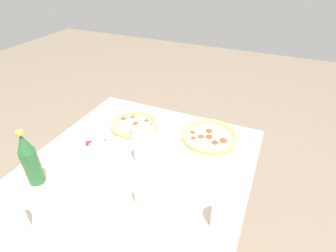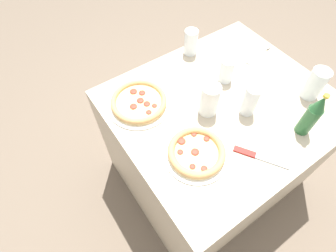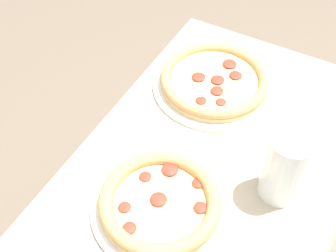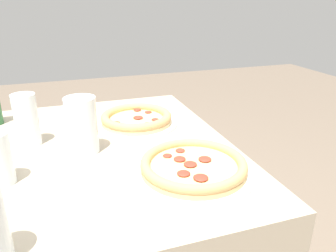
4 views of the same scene
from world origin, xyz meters
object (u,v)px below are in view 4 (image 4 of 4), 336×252
knife (71,116)px  pizza_pepperoni (193,167)px  pizza_veggie (136,119)px  glass_cola (27,123)px  glass_iced_tea (82,128)px

knife → pizza_pepperoni: bearing=-63.2°
pizza_veggie → glass_cola: glass_cola is taller
pizza_pepperoni → glass_cola: bearing=141.0°
glass_iced_tea → knife: 0.30m
glass_cola → glass_iced_tea: size_ratio=0.96×
pizza_pepperoni → pizza_veggie: bearing=98.6°
pizza_veggie → glass_iced_tea: bearing=-140.6°
pizza_veggie → pizza_pepperoni: bearing=-81.4°
glass_iced_tea → knife: glass_iced_tea is taller
pizza_pepperoni → glass_cola: (-0.37, 0.30, 0.05)m
glass_iced_tea → pizza_pepperoni: bearing=-41.0°
pizza_pepperoni → knife: size_ratio=1.45×
pizza_veggie → knife: pizza_veggie is taller
pizza_veggie → knife: size_ratio=1.32×
pizza_veggie → glass_iced_tea: 0.24m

